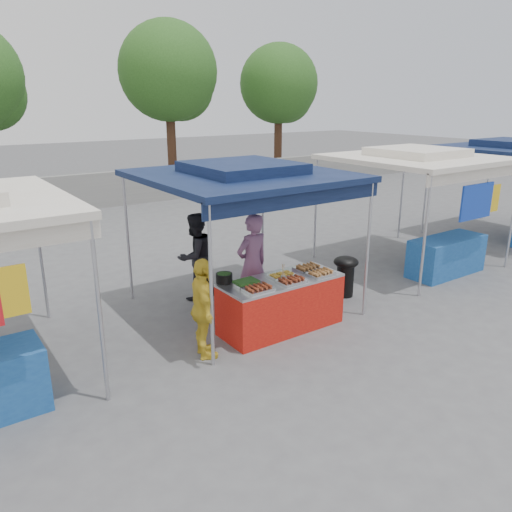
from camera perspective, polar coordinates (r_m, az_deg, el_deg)
ground_plane at (r=8.30m, az=2.40°, el=-7.96°), size 80.00×80.00×0.00m
back_wall at (r=17.80m, az=-19.69°, el=6.85°), size 40.00×0.25×1.20m
main_canopy at (r=8.37m, az=-1.47°, el=9.28°), size 3.20×3.20×2.57m
neighbor_stall_right at (r=11.34m, az=19.20°, el=6.53°), size 3.20×3.20×2.57m
tree_2 at (r=20.80m, az=-9.67°, el=19.64°), size 3.79×3.78×6.50m
tree_3 at (r=23.73m, az=2.83°, el=18.70°), size 3.54×3.48×5.99m
vendor_table at (r=8.05m, az=2.87°, el=-5.47°), size 2.00×0.80×0.85m
food_tray_fl at (r=7.38m, az=0.25°, el=-3.81°), size 0.42×0.30×0.07m
food_tray_fm at (r=7.72m, az=4.07°, el=-2.87°), size 0.42×0.30×0.07m
food_tray_fr at (r=8.09m, az=7.41°, el=-2.01°), size 0.42×0.30×0.07m
food_tray_bl at (r=7.62m, az=-1.12°, el=-3.09°), size 0.42×0.30×0.07m
food_tray_bm at (r=7.96m, az=2.95°, el=-2.22°), size 0.42×0.30×0.07m
food_tray_br at (r=8.33m, az=5.89°, el=-1.38°), size 0.42×0.30×0.07m
cooking_pot at (r=7.72m, az=-3.66°, el=-2.54°), size 0.26×0.26×0.15m
skewer_cup at (r=7.78m, az=3.13°, el=-2.59°), size 0.08×0.08×0.10m
wok_burner at (r=9.50m, az=10.19°, el=-1.87°), size 0.46×0.46×0.78m
crate_left at (r=8.52m, az=-1.31°, el=-6.19°), size 0.48×0.34×0.29m
crate_right at (r=8.69m, az=2.11°, el=-5.61°), size 0.52×0.37×0.31m
crate_stacked at (r=8.57m, az=2.13°, el=-3.74°), size 0.49×0.34×0.29m
vendor_woman at (r=8.47m, az=-0.44°, el=-0.98°), size 0.68×0.49×1.76m
helper_man at (r=9.21m, az=-6.95°, el=-0.05°), size 0.92×0.80×1.62m
customer_person at (r=7.10m, az=-6.04°, el=-6.05°), size 0.60×0.93×1.48m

